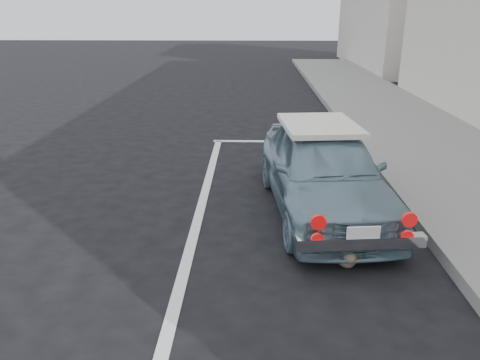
% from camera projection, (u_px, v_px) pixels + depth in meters
% --- Properties ---
extents(pline_front, '(3.00, 0.12, 0.01)m').
position_uv_depth(pline_front, '(287.00, 141.00, 9.54)').
color(pline_front, silver).
rests_on(pline_front, ground).
extents(pline_side, '(0.12, 7.00, 0.01)m').
position_uv_depth(pline_side, '(200.00, 210.00, 6.29)').
color(pline_side, silver).
rests_on(pline_side, ground).
extents(retro_coupe, '(1.68, 3.50, 1.15)m').
position_uv_depth(retro_coupe, '(323.00, 169.00, 6.08)').
color(retro_coupe, '#71909E').
rests_on(retro_coupe, ground).
extents(cat, '(0.24, 0.50, 0.27)m').
position_uv_depth(cat, '(346.00, 255.00, 4.88)').
color(cat, '#695A50').
rests_on(cat, ground).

